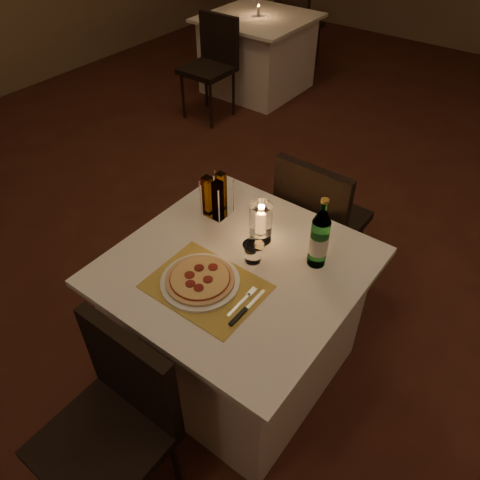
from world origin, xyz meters
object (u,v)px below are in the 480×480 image
Objects in this scene: main_table at (237,319)px; tumbler at (253,253)px; neighbor_table_left at (258,54)px; chair_near at (117,414)px; plate at (200,282)px; hurricane_candle at (261,220)px; water_bottle at (319,239)px; chair_far at (317,215)px; pizza at (200,279)px.

tumbler is at bearing 54.44° from main_table.
chair_near is at bearing -61.79° from neighbor_table_left.
hurricane_candle is (0.04, 0.36, 0.10)m from plate.
plate is 0.97× the size of water_bottle.
chair_far is 0.90× the size of neighbor_table_left.
hurricane_candle is at bearing 112.34° from tumbler.
hurricane_candle is at bearing 83.95° from plate.
main_table is at bearing -90.00° from chair_far.
plate is at bearing -58.46° from neighbor_table_left.
main_table is 1.00× the size of neighbor_table_left.
tumbler reaches higher than plate.
neighbor_table_left is at bearing 124.89° from tumbler.
main_table is 1.11× the size of chair_near.
chair_near is at bearing -90.00° from chair_far.
neighbor_table_left is (-1.88, 3.07, -0.38)m from plate.
chair_far is at bearing 117.23° from water_bottle.
tumbler is (0.09, 0.24, 0.02)m from pizza.
pizza is 0.38m from hurricane_candle.
chair_near reaches higher than main_table.
water_bottle is (0.26, 0.92, 0.32)m from chair_near.
hurricane_candle reaches higher than pizza.
chair_far is 0.66m from water_bottle.
main_table is at bearing -125.56° from tumbler.
chair_far is (0.00, 0.71, 0.18)m from main_table.
water_bottle is 0.27m from hurricane_candle.
pizza is (-0.00, 0.00, 0.02)m from plate.
neighbor_table_left is (-1.88, 3.07, -0.39)m from pizza.
hurricane_candle is 0.19× the size of neighbor_table_left.
chair_near is at bearing -89.28° from hurricane_candle.
neighbor_table_left is at bearing 118.21° from chair_near.
pizza is 1.45× the size of hurricane_candle.
plate is 3.55× the size of tumbler.
plate is (-0.05, -0.89, 0.20)m from chair_far.
plate is (-0.05, 0.53, 0.20)m from chair_near.
water_bottle is 1.71× the size of hurricane_candle.
plate is (-0.05, -0.18, 0.38)m from main_table.
neighbor_table_left is at bearing 131.65° from chair_far.
plate is at bearing -93.20° from chair_far.
tumbler is at bearing -55.11° from neighbor_table_left.
chair_far is at bearing -48.35° from neighbor_table_left.
chair_far is at bearing 88.77° from hurricane_candle.
hurricane_candle is (0.04, 0.36, 0.09)m from pizza.
main_table is at bearing 74.47° from pizza.
hurricane_candle is at bearing -91.23° from chair_far.
pizza is 0.85× the size of water_bottle.
pizza is (-0.05, 0.53, 0.22)m from chair_near.
tumbler is at bearing 69.03° from plate.
plate is 1.14× the size of pizza.
water_bottle is at bearing 74.17° from chair_near.
main_table is 0.42m from tumbler.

